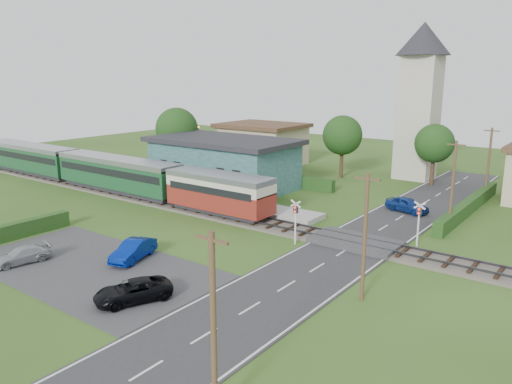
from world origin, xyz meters
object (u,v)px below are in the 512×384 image
Objects in this scene: train at (98,169)px; car_on_road at (407,205)px; station_building at (223,162)px; crossing_signal_far at (419,217)px; house_west at (262,144)px; car_park_dark at (133,291)px; church_tower at (420,90)px; equipment_hut at (133,171)px; crossing_signal_near at (296,215)px; car_park_silver at (22,255)px; pedestrian_near at (225,192)px; pedestrian_far at (129,175)px; car_park_blue at (133,250)px.

train is 11.08× the size of car_on_road.
station_building reaches higher than crossing_signal_far.
crossing_signal_far is at bearing 4.12° from train.
house_west reaches higher than car_park_dark.
church_tower is (15.00, 17.01, 7.53)m from station_building.
equipment_hut is 0.78× the size of crossing_signal_near.
car_on_road is at bearing 72.41° from car_park_silver.
crossing_signal_near is at bearing 172.22° from pedestrian_near.
station_building is at bearing 109.26° from car_on_road.
crossing_signal_near reaches higher than pedestrian_far.
crossing_signal_far is at bearing 27.65° from car_park_blue.
church_tower is 26.39m from crossing_signal_far.
car_park_silver is (-19.22, -18.61, -1.54)m from crossing_signal_far.
pedestrian_near is (-8.97, 18.29, 0.69)m from car_park_dark.
car_park_silver is 22.47m from pedestrian_far.
equipment_hut is 1.43× the size of pedestrian_near.
car_on_road is at bearing -72.63° from church_tower.
train is at bearing 142.96° from car_park_silver.
house_west is (-20.00, -3.00, -7.43)m from church_tower.
pedestrian_far is (0.07, -0.63, -0.35)m from equipment_hut.
car_park_silver is at bearing 103.98° from pedestrian_near.
car_on_road is at bearing 4.89° from station_building.
car_on_road is at bearing -133.34° from pedestrian_near.
car_park_blue is 0.94× the size of car_park_dark.
train is 3.16m from pedestrian_far.
crossing_signal_near is at bearing -5.29° from train.
church_tower is 4.54× the size of car_park_blue.
crossing_signal_far is 0.85× the size of car_park_blue.
car_on_road is at bearing 19.99° from train.
crossing_signal_far reaches higher than car_park_dark.
car_on_road reaches higher than car_park_silver.
car_park_silver is at bearing -151.96° from car_park_dark.
crossing_signal_near reaches higher than car_park_dark.
pedestrian_near is 0.95× the size of pedestrian_far.
train is at bearing -133.41° from church_tower.
pedestrian_near reaches higher than car_park_dark.
pedestrian_near is (-4.12, 14.22, 0.62)m from car_park_blue.
church_tower is 18.65m from car_on_road.
pedestrian_near is (-10.87, 5.12, -0.80)m from crossing_signal_near.
car_park_blue is (-10.14, -22.19, 0.00)m from car_on_road.
station_building is at bearing 97.98° from car_park_blue.
house_west is 33.22m from crossing_signal_near.
crossing_signal_near is 13.39m from car_park_dark.
car_park_dark is at bearing -98.21° from crossing_signal_near.
train is 22.47m from car_park_blue.
train is 26.11m from crossing_signal_near.
crossing_signal_far is at bearing -1.46° from equipment_hut.
car_park_dark is at bearing -90.69° from church_tower.
train is 13.18× the size of crossing_signal_far.
pedestrian_far is at bearing 168.45° from crossing_signal_near.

